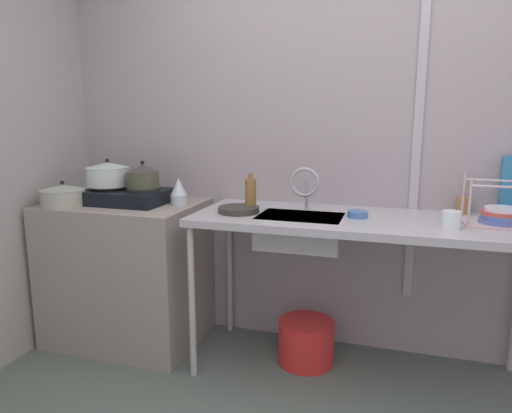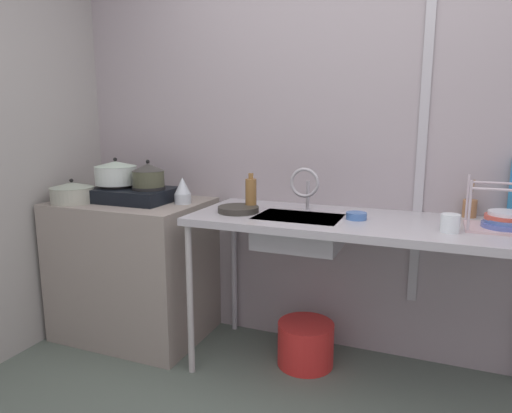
# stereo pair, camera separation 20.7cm
# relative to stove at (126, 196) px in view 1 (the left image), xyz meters

# --- Properties ---
(wall_back) EXTENTS (4.53, 0.10, 2.46)m
(wall_back) POSITION_rel_stove_xyz_m (1.35, 0.38, 0.29)
(wall_back) COLOR #9E9599
(wall_back) RESTS_ON ground
(wall_metal_strip) EXTENTS (0.05, 0.01, 1.96)m
(wall_metal_strip) POSITION_rel_stove_xyz_m (1.69, 0.32, 0.41)
(wall_metal_strip) COLOR #AEADB3
(counter_concrete) EXTENTS (0.92, 0.66, 0.89)m
(counter_concrete) POSITION_rel_stove_xyz_m (-0.02, 0.00, -0.49)
(counter_concrete) COLOR gray
(counter_concrete) RESTS_ON ground
(counter_sink) EXTENTS (1.78, 0.66, 0.89)m
(counter_sink) POSITION_rel_stove_xyz_m (1.42, 0.00, -0.10)
(counter_sink) COLOR #AEADB3
(counter_sink) RESTS_ON ground
(stove) EXTENTS (0.51, 0.36, 0.10)m
(stove) POSITION_rel_stove_xyz_m (0.00, 0.00, 0.00)
(stove) COLOR black
(stove) RESTS_ON counter_concrete
(pot_on_left_burner) EXTENTS (0.26, 0.26, 0.17)m
(pot_on_left_burner) POSITION_rel_stove_xyz_m (-0.12, 0.00, 0.13)
(pot_on_left_burner) COLOR silver
(pot_on_left_burner) RESTS_ON stove
(pot_on_right_burner) EXTENTS (0.20, 0.20, 0.17)m
(pot_on_right_burner) POSITION_rel_stove_xyz_m (0.12, 0.00, 0.13)
(pot_on_right_burner) COLOR #434632
(pot_on_right_burner) RESTS_ON stove
(pot_beside_stove) EXTENTS (0.26, 0.26, 0.15)m
(pot_beside_stove) POSITION_rel_stove_xyz_m (-0.31, -0.19, 0.02)
(pot_beside_stove) COLOR #A0A291
(pot_beside_stove) RESTS_ON counter_concrete
(percolator) EXTENTS (0.10, 0.10, 0.16)m
(percolator) POSITION_rel_stove_xyz_m (0.34, 0.05, 0.03)
(percolator) COLOR silver
(percolator) RESTS_ON counter_concrete
(sink_basin) EXTENTS (0.45, 0.31, 0.17)m
(sink_basin) POSITION_rel_stove_xyz_m (1.11, -0.05, -0.13)
(sink_basin) COLOR #AEADB3
(sink_basin) RESTS_ON counter_sink
(faucet) EXTENTS (0.17, 0.09, 0.25)m
(faucet) POSITION_rel_stove_xyz_m (1.10, 0.07, 0.11)
(faucet) COLOR #AEADB3
(faucet) RESTS_ON counter_sink
(frying_pan) EXTENTS (0.23, 0.23, 0.03)m
(frying_pan) POSITION_rel_stove_xyz_m (0.76, -0.07, -0.03)
(frying_pan) COLOR #312F29
(frying_pan) RESTS_ON counter_sink
(dish_rack) EXTENTS (0.34, 0.25, 0.24)m
(dish_rack) POSITION_rel_stove_xyz_m (2.09, 0.03, -0.00)
(dish_rack) COLOR #BDB0B8
(dish_rack) RESTS_ON counter_sink
(cup_by_rack) EXTENTS (0.09, 0.09, 0.08)m
(cup_by_rack) POSITION_rel_stove_xyz_m (1.85, -0.11, -0.00)
(cup_by_rack) COLOR white
(cup_by_rack) RESTS_ON counter_sink
(small_bowl_on_drainboard) EXTENTS (0.11, 0.11, 0.04)m
(small_bowl_on_drainboard) POSITION_rel_stove_xyz_m (1.40, -0.00, -0.03)
(small_bowl_on_drainboard) COLOR #446FB7
(small_bowl_on_drainboard) RESTS_ON counter_sink
(bottle_by_sink) EXTENTS (0.06, 0.06, 0.21)m
(bottle_by_sink) POSITION_rel_stove_xyz_m (0.80, 0.01, 0.05)
(bottle_by_sink) COLOR olive
(bottle_by_sink) RESTS_ON counter_sink
(utensil_jar) EXTENTS (0.07, 0.07, 0.20)m
(utensil_jar) POSITION_rel_stove_xyz_m (1.95, 0.27, 0.00)
(utensil_jar) COLOR #A36D43
(utensil_jar) RESTS_ON counter_sink
(bucket_on_floor) EXTENTS (0.32, 0.32, 0.25)m
(bucket_on_floor) POSITION_rel_stove_xyz_m (1.14, 0.03, -0.81)
(bucket_on_floor) COLOR red
(bucket_on_floor) RESTS_ON ground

